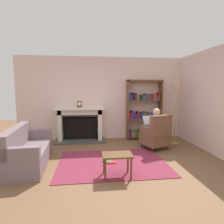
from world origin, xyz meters
The scene contains 13 objects.
ground centered at (0.00, 0.00, 0.00)m, with size 14.00×14.00×0.00m, color brown.
back_wall centered at (0.00, 2.55, 1.35)m, with size 5.60×0.10×2.70m, color beige.
side_wall_right centered at (2.65, 1.25, 1.35)m, with size 0.10×5.20×2.70m, color beige.
area_rug centered at (0.00, 0.30, 0.01)m, with size 2.40×1.80×0.01m, color maroon.
fireplace centered at (-0.79, 2.30, 0.58)m, with size 1.56×0.64×1.09m.
mantel_clock centered at (-0.80, 2.20, 1.19)m, with size 0.14×0.14×0.20m.
bookshelf centered at (1.30, 2.33, 0.91)m, with size 1.16×0.32×1.96m.
armchair_reading centered at (1.32, 1.14, 0.42)m, with size 0.82×0.81×0.97m.
seated_reader centered at (1.28, 1.25, 0.62)m, with size 0.49×0.59×1.14m.
sofa_floral centered at (-1.85, 0.37, 0.32)m, with size 0.83×1.74×0.85m.
side_table centered at (0.01, -0.39, 0.37)m, with size 0.56×0.39×0.44m.
scattered_books centered at (-0.07, 0.32, 0.03)m, with size 0.31×0.28×0.03m.
floor_lamp centered at (2.07, 1.60, 1.52)m, with size 0.32×0.32×1.79m.
Camera 1 is at (-0.50, -3.81, 1.65)m, focal length 30.68 mm.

